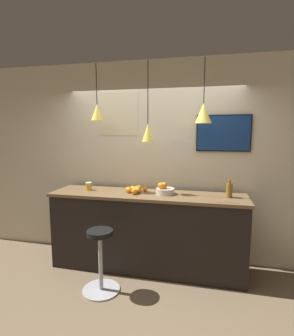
{
  "coord_description": "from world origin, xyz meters",
  "views": [
    {
      "loc": [
        0.76,
        -2.77,
        1.9
      ],
      "look_at": [
        0.0,
        0.59,
        1.41
      ],
      "focal_mm": 28.0,
      "sensor_mm": 36.0,
      "label": 1
    }
  ],
  "objects_px": {
    "bar_stool": "(100,256)",
    "spread_jar": "(89,186)",
    "juice_bottle": "(229,190)",
    "mounted_tv": "(223,133)",
    "fruit_bowl": "(164,189)"
  },
  "relations": [
    {
      "from": "bar_stool",
      "to": "spread_jar",
      "type": "height_order",
      "value": "spread_jar"
    },
    {
      "from": "bar_stool",
      "to": "juice_bottle",
      "type": "height_order",
      "value": "juice_bottle"
    },
    {
      "from": "bar_stool",
      "to": "mounted_tv",
      "type": "xyz_separation_m",
      "value": [
        1.4,
        1.01,
        1.44
      ]
    },
    {
      "from": "fruit_bowl",
      "to": "mounted_tv",
      "type": "distance_m",
      "value": 1.11
    },
    {
      "from": "fruit_bowl",
      "to": "juice_bottle",
      "type": "height_order",
      "value": "juice_bottle"
    },
    {
      "from": "bar_stool",
      "to": "fruit_bowl",
      "type": "distance_m",
      "value": 1.16
    },
    {
      "from": "fruit_bowl",
      "to": "juice_bottle",
      "type": "distance_m",
      "value": 0.83
    },
    {
      "from": "fruit_bowl",
      "to": "mounted_tv",
      "type": "relative_size",
      "value": 0.34
    },
    {
      "from": "fruit_bowl",
      "to": "juice_bottle",
      "type": "bearing_deg",
      "value": 0.53
    },
    {
      "from": "spread_jar",
      "to": "mounted_tv",
      "type": "distance_m",
      "value": 2.02
    },
    {
      "from": "bar_stool",
      "to": "mounted_tv",
      "type": "relative_size",
      "value": 1.05
    },
    {
      "from": "bar_stool",
      "to": "juice_bottle",
      "type": "distance_m",
      "value": 1.78
    },
    {
      "from": "bar_stool",
      "to": "mounted_tv",
      "type": "bearing_deg",
      "value": 35.79
    },
    {
      "from": "juice_bottle",
      "to": "mounted_tv",
      "type": "distance_m",
      "value": 0.79
    },
    {
      "from": "bar_stool",
      "to": "juice_bottle",
      "type": "relative_size",
      "value": 3.35
    }
  ]
}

